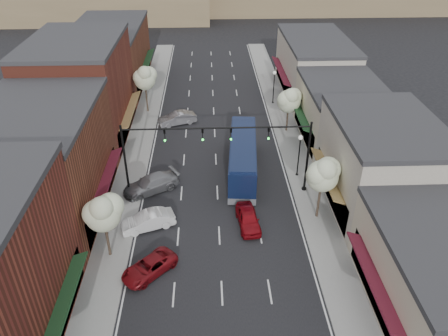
{
  "coord_description": "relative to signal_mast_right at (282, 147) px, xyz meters",
  "views": [
    {
      "loc": [
        -0.67,
        -24.85,
        23.08
      ],
      "look_at": [
        0.64,
        8.7,
        2.2
      ],
      "focal_mm": 35.0,
      "sensor_mm": 36.0,
      "label": 1
    }
  ],
  "objects": [
    {
      "name": "parked_car_c",
      "position": [
        -11.69,
        0.51,
        -3.86
      ],
      "size": [
        5.58,
        4.5,
        1.52
      ],
      "primitive_type": "imported",
      "rotation": [
        0.0,
        0.0,
        -1.03
      ],
      "color": "gray",
      "rests_on": "ground"
    },
    {
      "name": "bldg_right_far",
      "position": [
        8.09,
        24.0,
        -0.96
      ],
      "size": [
        9.14,
        16.1,
        7.4
      ],
      "color": "#B1A998",
      "rests_on": "ground"
    },
    {
      "name": "tree_left_near",
      "position": [
        -13.87,
        -8.05,
        -0.4
      ],
      "size": [
        2.85,
        2.65,
        5.69
      ],
      "color": "#47382B",
      "rests_on": "ground"
    },
    {
      "name": "signal_mast_left",
      "position": [
        -11.24,
        0.0,
        0.0
      ],
      "size": [
        8.22,
        0.46,
        7.0
      ],
      "color": "black",
      "rests_on": "ground"
    },
    {
      "name": "tree_right_far",
      "position": [
        2.73,
        11.95,
        -0.63
      ],
      "size": [
        2.85,
        2.65,
        5.43
      ],
      "color": "#47382B",
      "rests_on": "ground"
    },
    {
      "name": "lamp_post_far",
      "position": [
        2.18,
        20.0,
        -1.62
      ],
      "size": [
        0.44,
        0.44,
        4.44
      ],
      "color": "black",
      "rests_on": "ground"
    },
    {
      "name": "red_hatchback",
      "position": [
        -3.22,
        -4.8,
        -3.92
      ],
      "size": [
        2.09,
        4.29,
        1.41
      ],
      "primitive_type": "imported",
      "rotation": [
        0.0,
        0.0,
        0.1
      ],
      "color": "maroon",
      "rests_on": "ground"
    },
    {
      "name": "bldg_left_midfar",
      "position": [
        -19.86,
        12.0,
        0.78
      ],
      "size": [
        10.14,
        14.1,
        10.9
      ],
      "color": "maroon",
      "rests_on": "ground"
    },
    {
      "name": "coach_bus",
      "position": [
        -3.06,
        3.38,
        -2.8
      ],
      "size": [
        3.43,
        11.55,
        3.48
      ],
      "rotation": [
        0.0,
        0.0,
        -0.08
      ],
      "color": "#0D1837",
      "rests_on": "ground"
    },
    {
      "name": "lamp_post_near",
      "position": [
        2.18,
        2.5,
        -1.62
      ],
      "size": [
        0.44,
        0.44,
        4.44
      ],
      "color": "black",
      "rests_on": "ground"
    },
    {
      "name": "sidewalk_right",
      "position": [
        2.78,
        10.5,
        -4.55
      ],
      "size": [
        2.8,
        73.0,
        0.15
      ],
      "primitive_type": "cube",
      "color": "gray",
      "rests_on": "ground"
    },
    {
      "name": "bldg_left_far",
      "position": [
        -19.84,
        28.0,
        -0.46
      ],
      "size": [
        10.14,
        18.1,
        8.4
      ],
      "color": "brown",
      "rests_on": "ground"
    },
    {
      "name": "parked_car_e",
      "position": [
        -10.02,
        14.43,
        -3.88
      ],
      "size": [
        4.74,
        3.01,
        1.47
      ],
      "primitive_type": "imported",
      "rotation": [
        0.0,
        0.0,
        -1.22
      ],
      "color": "gray",
      "rests_on": "ground"
    },
    {
      "name": "bldg_right_near",
      "position": [
        8.07,
        -14.0,
        -1.7
      ],
      "size": [
        9.14,
        12.1,
        5.9
      ],
      "color": "#BAAD93",
      "rests_on": "ground"
    },
    {
      "name": "ground",
      "position": [
        -5.62,
        -8.0,
        -4.62
      ],
      "size": [
        160.0,
        160.0,
        0.0
      ],
      "primitive_type": "plane",
      "color": "black",
      "rests_on": "ground"
    },
    {
      "name": "parked_car_b",
      "position": [
        -11.4,
        -4.79,
        -3.9
      ],
      "size": [
        4.62,
        2.9,
        1.44
      ],
      "primitive_type": "imported",
      "rotation": [
        0.0,
        0.0,
        -1.23
      ],
      "color": "silver",
      "rests_on": "ground"
    },
    {
      "name": "parked_car_a",
      "position": [
        -10.75,
        -9.9,
        -4.03
      ],
      "size": [
        4.36,
        4.39,
        1.18
      ],
      "primitive_type": "imported",
      "rotation": [
        0.0,
        0.0,
        -0.78
      ],
      "color": "maroon",
      "rests_on": "ground"
    },
    {
      "name": "bldg_right_midfar",
      "position": [
        8.08,
        10.0,
        -1.46
      ],
      "size": [
        9.14,
        12.1,
        6.4
      ],
      "color": "#BAAD93",
      "rests_on": "ground"
    },
    {
      "name": "signal_mast_right",
      "position": [
        0.0,
        0.0,
        0.0
      ],
      "size": [
        8.22,
        0.46,
        7.0
      ],
      "color": "black",
      "rests_on": "ground"
    },
    {
      "name": "bldg_left_midnear",
      "position": [
        -19.85,
        -2.0,
        0.03
      ],
      "size": [
        10.14,
        14.1,
        9.4
      ],
      "color": "brown",
      "rests_on": "ground"
    },
    {
      "name": "sidewalk_left",
      "position": [
        -14.02,
        10.5,
        -4.55
      ],
      "size": [
        2.8,
        73.0,
        0.15
      ],
      "primitive_type": "cube",
      "color": "gray",
      "rests_on": "ground"
    },
    {
      "name": "bldg_right_midnear",
      "position": [
        8.1,
        -2.0,
        -0.72
      ],
      "size": [
        9.14,
        12.1,
        7.9
      ],
      "color": "#B1A998",
      "rests_on": "ground"
    },
    {
      "name": "curb_left",
      "position": [
        -12.62,
        10.5,
        -4.55
      ],
      "size": [
        0.25,
        73.0,
        0.17
      ],
      "primitive_type": "cube",
      "color": "gray",
      "rests_on": "ground"
    },
    {
      "name": "curb_right",
      "position": [
        1.38,
        10.5,
        -4.55
      ],
      "size": [
        0.25,
        73.0,
        0.17
      ],
      "primitive_type": "cube",
      "color": "gray",
      "rests_on": "ground"
    },
    {
      "name": "tree_left_far",
      "position": [
        -13.87,
        17.95,
        -0.02
      ],
      "size": [
        2.85,
        2.65,
        6.13
      ],
      "color": "#47382B",
      "rests_on": "ground"
    },
    {
      "name": "tree_right_near",
      "position": [
        2.73,
        -4.05,
        -0.17
      ],
      "size": [
        2.85,
        2.65,
        5.95
      ],
      "color": "#47382B",
      "rests_on": "ground"
    }
  ]
}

